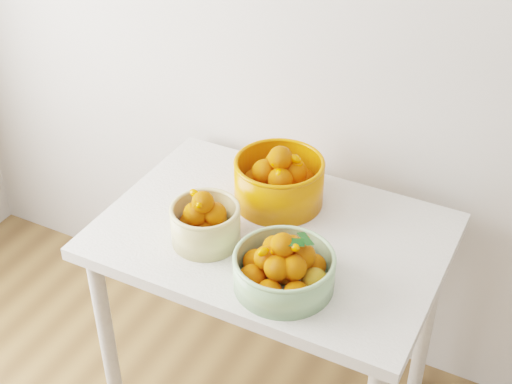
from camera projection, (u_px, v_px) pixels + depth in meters
table at (272, 256)px, 2.15m from camera, size 1.00×0.70×0.75m
bowl_cream at (205, 223)px, 2.02m from camera, size 0.20×0.20×0.17m
bowl_green at (284, 268)px, 1.87m from camera, size 0.32×0.32×0.17m
bowl_orange at (279, 180)px, 2.17m from camera, size 0.30×0.30×0.20m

